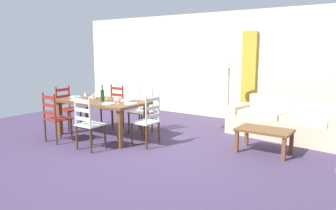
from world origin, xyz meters
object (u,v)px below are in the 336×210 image
(wine_bottle, at_px, (102,95))
(wine_glass_near_right, at_px, (118,98))
(dining_chair_near_right, at_px, (88,123))
(wine_glass_far_right, at_px, (127,96))
(wine_glass_far_left, at_px, (95,93))
(dining_chair_far_right, at_px, (142,110))
(dining_chair_head_west, at_px, (67,108))
(couch, at_px, (286,124))
(dining_table, at_px, (101,105))
(coffee_cup_secondary, at_px, (93,97))
(dining_chair_head_east, at_px, (148,121))
(coffee_cup_primary, at_px, (116,99))
(standing_lamp, at_px, (229,66))
(coffee_table, at_px, (264,133))
(dining_chair_far_left, at_px, (114,106))
(wine_glass_near_left, at_px, (85,94))
(dining_chair_near_left, at_px, (55,118))

(wine_bottle, xyz_separation_m, wine_glass_near_right, (0.50, -0.10, -0.01))
(dining_chair_near_right, xyz_separation_m, wine_glass_far_right, (0.11, 0.91, 0.38))
(wine_glass_far_left, bearing_deg, dining_chair_far_right, 37.47)
(dining_chair_head_west, height_order, wine_bottle, wine_bottle)
(wine_glass_near_right, bearing_deg, wine_glass_far_left, 162.23)
(dining_chair_far_right, distance_m, couch, 2.97)
(dining_chair_near_right, relative_size, wine_bottle, 3.04)
(dining_table, distance_m, couch, 3.74)
(coffee_cup_secondary, relative_size, couch, 0.04)
(dining_table, bearing_deg, dining_chair_head_east, -0.27)
(couch, bearing_deg, dining_chair_head_west, -154.65)
(coffee_cup_primary, bearing_deg, dining_chair_far_right, 79.48)
(dining_table, height_order, dining_chair_head_east, dining_chair_head_east)
(dining_chair_head_west, xyz_separation_m, wine_glass_near_right, (1.70, -0.17, 0.38))
(wine_glass_far_right, bearing_deg, coffee_cup_primary, -169.34)
(wine_glass_far_left, xyz_separation_m, wine_glass_far_right, (0.90, -0.02, 0.00))
(coffee_cup_secondary, bearing_deg, dining_chair_near_right, -47.32)
(dining_chair_far_right, distance_m, wine_glass_far_right, 0.73)
(standing_lamp, bearing_deg, dining_chair_head_east, -104.41)
(couch, relative_size, standing_lamp, 1.44)
(dining_chair_far_right, xyz_separation_m, dining_chair_head_west, (-1.56, -0.72, 0.00))
(wine_bottle, relative_size, coffee_cup_secondary, 3.51)
(dining_chair_far_right, bearing_deg, couch, 25.71)
(dining_chair_head_west, bearing_deg, wine_bottle, -3.28)
(coffee_cup_secondary, bearing_deg, coffee_table, 13.24)
(standing_lamp, bearing_deg, wine_glass_far_right, -119.63)
(dining_chair_near_right, xyz_separation_m, dining_chair_head_west, (-1.58, 0.80, 0.00))
(wine_glass_far_right, distance_m, standing_lamp, 2.46)
(wine_glass_near_right, bearing_deg, coffee_cup_primary, 139.29)
(dining_chair_near_right, relative_size, dining_chair_far_left, 1.00)
(dining_chair_head_east, distance_m, wine_bottle, 1.17)
(wine_glass_far_left, height_order, wine_glass_far_right, same)
(dining_chair_head_west, bearing_deg, wine_glass_near_left, -11.75)
(dining_table, bearing_deg, wine_glass_far_left, 154.92)
(dining_chair_near_right, bearing_deg, wine_glass_far_left, 130.64)
(wine_glass_near_left, height_order, coffee_cup_primary, wine_glass_near_left)
(dining_chair_head_west, distance_m, dining_chair_head_east, 2.31)
(dining_chair_near_left, height_order, dining_chair_far_right, same)
(dining_chair_head_west, bearing_deg, dining_chair_near_left, -50.11)
(dining_table, distance_m, coffee_table, 3.19)
(standing_lamp, bearing_deg, wine_glass_far_left, -135.32)
(dining_chair_far_right, distance_m, coffee_table, 2.63)
(dining_chair_far_left, bearing_deg, dining_chair_head_east, -25.89)
(dining_chair_far_left, xyz_separation_m, coffee_table, (3.49, 0.05, -0.12))
(wine_glass_near_right, bearing_deg, dining_chair_head_east, 12.54)
(dining_chair_head_west, height_order, coffee_cup_primary, dining_chair_head_west)
(dining_chair_head_west, xyz_separation_m, wine_glass_near_left, (0.80, -0.17, 0.38))
(dining_chair_far_right, bearing_deg, dining_chair_near_left, -119.89)
(coffee_table, xyz_separation_m, standing_lamp, (-1.31, 1.40, 1.06))
(wine_glass_near_left, distance_m, wine_glass_near_right, 0.90)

